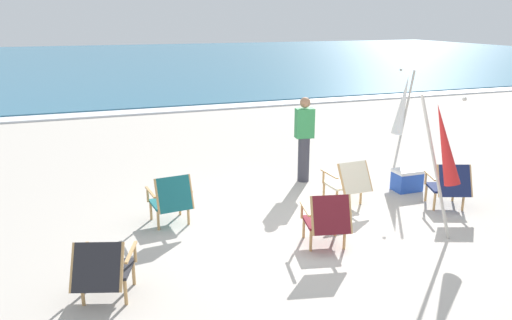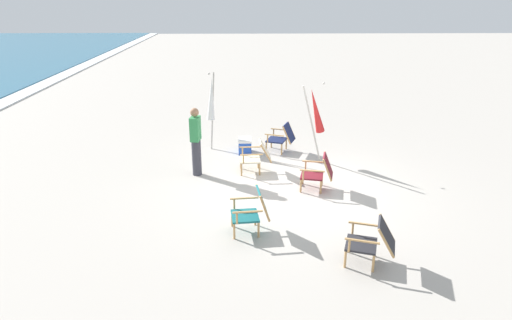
{
  "view_description": "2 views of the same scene",
  "coord_description": "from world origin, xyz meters",
  "px_view_note": "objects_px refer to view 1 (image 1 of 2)",
  "views": [
    {
      "loc": [
        -3.14,
        -6.07,
        3.07
      ],
      "look_at": [
        -0.31,
        1.79,
        0.66
      ],
      "focal_mm": 35.0,
      "sensor_mm": 36.0,
      "label": 1
    },
    {
      "loc": [
        -9.32,
        1.11,
        4.11
      ],
      "look_at": [
        -0.43,
        0.88,
        0.82
      ],
      "focal_mm": 32.0,
      "sensor_mm": 36.0,
      "label": 2
    }
  ],
  "objects_px": {
    "beach_chair_mid_center": "(449,185)",
    "cooler_box": "(407,180)",
    "umbrella_furled_white": "(403,106)",
    "person_near_chairs": "(304,139)",
    "umbrella_furled_red": "(444,146)",
    "beach_chair_back_left": "(327,219)",
    "beach_chair_far_center": "(348,181)",
    "beach_chair_back_right": "(171,199)",
    "beach_chair_front_left": "(103,268)"
  },
  "relations": [
    {
      "from": "beach_chair_mid_center",
      "to": "umbrella_furled_red",
      "type": "relative_size",
      "value": 0.43
    },
    {
      "from": "beach_chair_mid_center",
      "to": "beach_chair_back_right",
      "type": "height_order",
      "value": "beach_chair_back_right"
    },
    {
      "from": "beach_chair_back_left",
      "to": "person_near_chairs",
      "type": "bearing_deg",
      "value": 71.2
    },
    {
      "from": "beach_chair_mid_center",
      "to": "person_near_chairs",
      "type": "distance_m",
      "value": 2.72
    },
    {
      "from": "beach_chair_back_left",
      "to": "umbrella_furled_red",
      "type": "height_order",
      "value": "umbrella_furled_red"
    },
    {
      "from": "beach_chair_back_left",
      "to": "umbrella_furled_red",
      "type": "relative_size",
      "value": 0.4
    },
    {
      "from": "beach_chair_back_left",
      "to": "umbrella_furled_red",
      "type": "xyz_separation_m",
      "value": [
        1.71,
        -0.14,
        0.91
      ]
    },
    {
      "from": "beach_chair_far_center",
      "to": "person_near_chairs",
      "type": "distance_m",
      "value": 1.5
    },
    {
      "from": "cooler_box",
      "to": "umbrella_furled_red",
      "type": "bearing_deg",
      "value": -113.75
    },
    {
      "from": "beach_chair_back_left",
      "to": "umbrella_furled_white",
      "type": "height_order",
      "value": "umbrella_furled_white"
    },
    {
      "from": "beach_chair_far_center",
      "to": "beach_chair_back_left",
      "type": "height_order",
      "value": "beach_chair_back_left"
    },
    {
      "from": "beach_chair_back_right",
      "to": "umbrella_furled_white",
      "type": "xyz_separation_m",
      "value": [
        4.77,
        1.03,
        0.95
      ]
    },
    {
      "from": "beach_chair_front_left",
      "to": "person_near_chairs",
      "type": "bearing_deg",
      "value": 39.04
    },
    {
      "from": "beach_chair_front_left",
      "to": "umbrella_furled_red",
      "type": "bearing_deg",
      "value": 3.1
    },
    {
      "from": "beach_chair_far_center",
      "to": "beach_chair_back_left",
      "type": "bearing_deg",
      "value": -129.28
    },
    {
      "from": "umbrella_furled_white",
      "to": "person_near_chairs",
      "type": "distance_m",
      "value": 2.07
    },
    {
      "from": "beach_chair_back_right",
      "to": "umbrella_furled_red",
      "type": "relative_size",
      "value": 0.4
    },
    {
      "from": "umbrella_furled_red",
      "to": "beach_chair_mid_center",
      "type": "bearing_deg",
      "value": 41.7
    },
    {
      "from": "beach_chair_mid_center",
      "to": "beach_chair_far_center",
      "type": "bearing_deg",
      "value": 153.63
    },
    {
      "from": "beach_chair_mid_center",
      "to": "person_near_chairs",
      "type": "xyz_separation_m",
      "value": [
        -1.61,
        2.15,
        0.41
      ]
    },
    {
      "from": "cooler_box",
      "to": "beach_chair_far_center",
      "type": "bearing_deg",
      "value": -168.48
    },
    {
      "from": "beach_chair_front_left",
      "to": "cooler_box",
      "type": "bearing_deg",
      "value": 20.28
    },
    {
      "from": "umbrella_furled_white",
      "to": "cooler_box",
      "type": "distance_m",
      "value": 1.55
    },
    {
      "from": "beach_chair_mid_center",
      "to": "umbrella_furled_white",
      "type": "distance_m",
      "value": 2.16
    },
    {
      "from": "beach_chair_mid_center",
      "to": "beach_chair_front_left",
      "type": "bearing_deg",
      "value": -169.71
    },
    {
      "from": "beach_chair_mid_center",
      "to": "cooler_box",
      "type": "height_order",
      "value": "beach_chair_mid_center"
    },
    {
      "from": "beach_chair_back_right",
      "to": "umbrella_furled_white",
      "type": "bearing_deg",
      "value": 12.22
    },
    {
      "from": "beach_chair_back_right",
      "to": "umbrella_furled_red",
      "type": "xyz_separation_m",
      "value": [
        3.56,
        -1.62,
        0.91
      ]
    },
    {
      "from": "beach_chair_front_left",
      "to": "beach_chair_mid_center",
      "type": "height_order",
      "value": "beach_chair_mid_center"
    },
    {
      "from": "beach_chair_mid_center",
      "to": "person_near_chairs",
      "type": "bearing_deg",
      "value": 126.8
    },
    {
      "from": "umbrella_furled_white",
      "to": "cooler_box",
      "type": "height_order",
      "value": "umbrella_furled_white"
    },
    {
      "from": "person_near_chairs",
      "to": "umbrella_furled_red",
      "type": "bearing_deg",
      "value": -75.05
    },
    {
      "from": "beach_chair_front_left",
      "to": "beach_chair_back_right",
      "type": "bearing_deg",
      "value": 59.58
    },
    {
      "from": "person_near_chairs",
      "to": "beach_chair_back_right",
      "type": "bearing_deg",
      "value": -155.33
    },
    {
      "from": "beach_chair_far_center",
      "to": "umbrella_furled_white",
      "type": "distance_m",
      "value": 2.38
    },
    {
      "from": "umbrella_furled_red",
      "to": "beach_chair_back_left",
      "type": "bearing_deg",
      "value": 175.39
    },
    {
      "from": "person_near_chairs",
      "to": "beach_chair_front_left",
      "type": "bearing_deg",
      "value": -140.96
    },
    {
      "from": "beach_chair_back_left",
      "to": "umbrella_furled_white",
      "type": "distance_m",
      "value": 3.97
    },
    {
      "from": "beach_chair_front_left",
      "to": "umbrella_furled_red",
      "type": "distance_m",
      "value": 4.75
    },
    {
      "from": "beach_chair_far_center",
      "to": "umbrella_furled_white",
      "type": "bearing_deg",
      "value": 32.83
    },
    {
      "from": "beach_chair_back_left",
      "to": "beach_chair_mid_center",
      "type": "bearing_deg",
      "value": 13.4
    },
    {
      "from": "umbrella_furled_white",
      "to": "cooler_box",
      "type": "relative_size",
      "value": 4.32
    },
    {
      "from": "beach_chair_far_center",
      "to": "person_near_chairs",
      "type": "height_order",
      "value": "person_near_chairs"
    },
    {
      "from": "umbrella_furled_red",
      "to": "umbrella_furled_white",
      "type": "height_order",
      "value": "umbrella_furled_white"
    },
    {
      "from": "beach_chair_mid_center",
      "to": "beach_chair_back_left",
      "type": "height_order",
      "value": "beach_chair_back_left"
    },
    {
      "from": "umbrella_furled_red",
      "to": "person_near_chairs",
      "type": "height_order",
      "value": "umbrella_furled_red"
    },
    {
      "from": "beach_chair_far_center",
      "to": "cooler_box",
      "type": "xyz_separation_m",
      "value": [
        1.4,
        0.28,
        -0.22
      ]
    },
    {
      "from": "person_near_chairs",
      "to": "umbrella_furled_white",
      "type": "bearing_deg",
      "value": -7.14
    },
    {
      "from": "beach_chair_front_left",
      "to": "cooler_box",
      "type": "relative_size",
      "value": 1.85
    },
    {
      "from": "beach_chair_far_center",
      "to": "umbrella_furled_red",
      "type": "bearing_deg",
      "value": -66.98
    }
  ]
}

